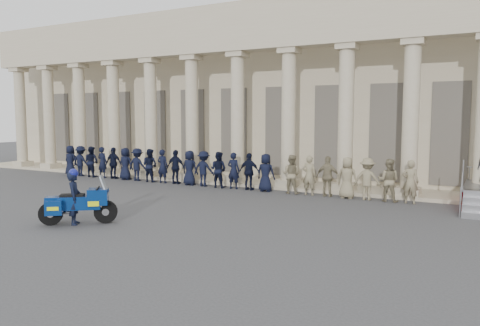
{
  "coord_description": "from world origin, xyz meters",
  "views": [
    {
      "loc": [
        9.34,
        -11.54,
        3.31
      ],
      "look_at": [
        1.31,
        3.38,
        1.6
      ],
      "focal_mm": 35.0,
      "sensor_mm": 36.0,
      "label": 1
    }
  ],
  "objects": [
    {
      "name": "officer_rank",
      "position": [
        -2.61,
        6.89,
        0.83
      ],
      "size": [
        18.8,
        0.63,
        1.67
      ],
      "color": "black",
      "rests_on": "ground"
    },
    {
      "name": "motorcycle",
      "position": [
        -1.68,
        -1.47,
        0.65
      ],
      "size": [
        1.94,
        1.7,
        1.49
      ],
      "rotation": [
        0.0,
        0.0,
        0.67
      ],
      "color": "black",
      "rests_on": "ground"
    },
    {
      "name": "ground",
      "position": [
        0.0,
        0.0,
        0.0
      ],
      "size": [
        90.0,
        90.0,
        0.0
      ],
      "primitive_type": "plane",
      "color": "#3C3C3E",
      "rests_on": "ground"
    },
    {
      "name": "rider",
      "position": [
        -1.78,
        -1.55,
        0.86
      ],
      "size": [
        0.68,
        0.71,
        1.72
      ],
      "rotation": [
        0.0,
        0.0,
        2.24
      ],
      "color": "black",
      "rests_on": "ground"
    },
    {
      "name": "building",
      "position": [
        -0.0,
        14.74,
        4.52
      ],
      "size": [
        40.0,
        12.5,
        9.0
      ],
      "color": "tan",
      "rests_on": "ground"
    }
  ]
}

